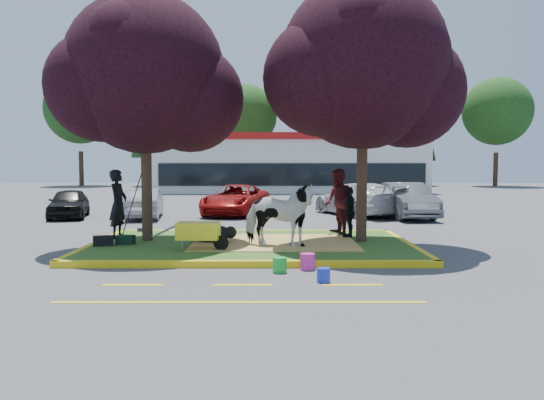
{
  "coord_description": "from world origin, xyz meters",
  "views": [
    {
      "loc": [
        0.52,
        -13.7,
        2.22
      ],
      "look_at": [
        0.54,
        0.5,
        1.22
      ],
      "focal_mm": 35.0,
      "sensor_mm": 36.0,
      "label": 1
    }
  ],
  "objects_px": {
    "calf": "(211,233)",
    "bucket_green": "(280,265)",
    "handler": "(118,204)",
    "bucket_blue": "(324,275)",
    "car_silver": "(144,203)",
    "bucket_pink": "(308,262)",
    "car_black": "(69,203)",
    "cow": "(278,215)",
    "wheelbarrow": "(199,231)"
  },
  "relations": [
    {
      "from": "bucket_green",
      "to": "bucket_pink",
      "type": "height_order",
      "value": "bucket_pink"
    },
    {
      "from": "calf",
      "to": "bucket_green",
      "type": "bearing_deg",
      "value": -37.68
    },
    {
      "from": "cow",
      "to": "car_black",
      "type": "xyz_separation_m",
      "value": [
        -8.37,
        8.46,
        -0.35
      ]
    },
    {
      "from": "handler",
      "to": "wheelbarrow",
      "type": "distance_m",
      "value": 3.32
    },
    {
      "from": "handler",
      "to": "car_silver",
      "type": "distance_m",
      "value": 6.8
    },
    {
      "from": "wheelbarrow",
      "to": "bucket_blue",
      "type": "height_order",
      "value": "wheelbarrow"
    },
    {
      "from": "handler",
      "to": "car_silver",
      "type": "height_order",
      "value": "handler"
    },
    {
      "from": "handler",
      "to": "wheelbarrow",
      "type": "bearing_deg",
      "value": -124.09
    },
    {
      "from": "handler",
      "to": "car_silver",
      "type": "bearing_deg",
      "value": 13.87
    },
    {
      "from": "cow",
      "to": "wheelbarrow",
      "type": "distance_m",
      "value": 1.98
    },
    {
      "from": "cow",
      "to": "car_silver",
      "type": "xyz_separation_m",
      "value": [
        -5.29,
        8.36,
        -0.33
      ]
    },
    {
      "from": "bucket_pink",
      "to": "handler",
      "type": "bearing_deg",
      "value": 143.68
    },
    {
      "from": "calf",
      "to": "bucket_blue",
      "type": "xyz_separation_m",
      "value": [
        2.55,
        -4.03,
        -0.25
      ]
    },
    {
      "from": "handler",
      "to": "car_black",
      "type": "relative_size",
      "value": 0.54
    },
    {
      "from": "car_black",
      "to": "bucket_blue",
      "type": "bearing_deg",
      "value": -65.4
    },
    {
      "from": "handler",
      "to": "bucket_green",
      "type": "bearing_deg",
      "value": -125.68
    },
    {
      "from": "bucket_pink",
      "to": "car_silver",
      "type": "xyz_separation_m",
      "value": [
        -5.87,
        10.38,
        0.43
      ]
    },
    {
      "from": "car_black",
      "to": "calf",
      "type": "bearing_deg",
      "value": -62.66
    },
    {
      "from": "handler",
      "to": "car_black",
      "type": "bearing_deg",
      "value": 36.53
    },
    {
      "from": "car_black",
      "to": "handler",
      "type": "bearing_deg",
      "value": -73.35
    },
    {
      "from": "cow",
      "to": "bucket_pink",
      "type": "bearing_deg",
      "value": -145.39
    },
    {
      "from": "car_silver",
      "to": "calf",
      "type": "bearing_deg",
      "value": 107.33
    },
    {
      "from": "car_black",
      "to": "bucket_green",
      "type": "bearing_deg",
      "value": -65.75
    },
    {
      "from": "handler",
      "to": "cow",
      "type": "bearing_deg",
      "value": -104.17
    },
    {
      "from": "bucket_blue",
      "to": "car_silver",
      "type": "xyz_separation_m",
      "value": [
        -6.09,
        11.56,
        0.47
      ]
    },
    {
      "from": "calf",
      "to": "bucket_green",
      "type": "relative_size",
      "value": 3.47
    },
    {
      "from": "bucket_green",
      "to": "bucket_pink",
      "type": "bearing_deg",
      "value": 26.51
    },
    {
      "from": "bucket_green",
      "to": "bucket_pink",
      "type": "xyz_separation_m",
      "value": [
        0.59,
        0.29,
        0.02
      ]
    },
    {
      "from": "bucket_pink",
      "to": "bucket_blue",
      "type": "bearing_deg",
      "value": -79.52
    },
    {
      "from": "calf",
      "to": "car_silver",
      "type": "height_order",
      "value": "car_silver"
    },
    {
      "from": "calf",
      "to": "cow",
      "type": "bearing_deg",
      "value": -2.16
    },
    {
      "from": "handler",
      "to": "car_black",
      "type": "xyz_separation_m",
      "value": [
        -3.97,
        6.82,
        -0.5
      ]
    },
    {
      "from": "cow",
      "to": "handler",
      "type": "distance_m",
      "value": 4.69
    },
    {
      "from": "cow",
      "to": "wheelbarrow",
      "type": "xyz_separation_m",
      "value": [
        -1.89,
        -0.49,
        -0.33
      ]
    },
    {
      "from": "handler",
      "to": "bucket_blue",
      "type": "height_order",
      "value": "handler"
    },
    {
      "from": "car_silver",
      "to": "cow",
      "type": "bearing_deg",
      "value": 114.5
    },
    {
      "from": "bucket_green",
      "to": "car_black",
      "type": "distance_m",
      "value": 13.64
    },
    {
      "from": "handler",
      "to": "bucket_blue",
      "type": "relative_size",
      "value": 7.05
    },
    {
      "from": "wheelbarrow",
      "to": "bucket_pink",
      "type": "relative_size",
      "value": 5.25
    },
    {
      "from": "bucket_blue",
      "to": "bucket_green",
      "type": "bearing_deg",
      "value": 132.21
    },
    {
      "from": "bucket_green",
      "to": "car_silver",
      "type": "relative_size",
      "value": 0.08
    },
    {
      "from": "calf",
      "to": "handler",
      "type": "xyz_separation_m",
      "value": [
        -2.64,
        0.81,
        0.71
      ]
    },
    {
      "from": "cow",
      "to": "bucket_blue",
      "type": "distance_m",
      "value": 3.39
    },
    {
      "from": "wheelbarrow",
      "to": "bucket_pink",
      "type": "distance_m",
      "value": 2.94
    },
    {
      "from": "cow",
      "to": "bucket_green",
      "type": "height_order",
      "value": "cow"
    },
    {
      "from": "cow",
      "to": "bucket_blue",
      "type": "xyz_separation_m",
      "value": [
        0.8,
        -3.2,
        -0.8
      ]
    },
    {
      "from": "calf",
      "to": "wheelbarrow",
      "type": "bearing_deg",
      "value": -72.61
    },
    {
      "from": "wheelbarrow",
      "to": "car_black",
      "type": "distance_m",
      "value": 11.05
    },
    {
      "from": "calf",
      "to": "bucket_blue",
      "type": "bearing_deg",
      "value": -34.42
    },
    {
      "from": "bucket_pink",
      "to": "bucket_green",
      "type": "bearing_deg",
      "value": -153.49
    }
  ]
}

